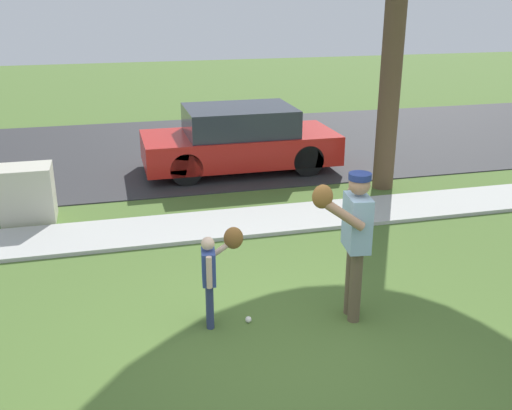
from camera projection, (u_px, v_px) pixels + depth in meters
ground_plane at (228, 228)px, 9.45m from camera, size 48.00×48.00×0.00m
sidewalk_strip at (227, 224)px, 9.54m from camera, size 36.00×1.20×0.06m
road_surface at (185, 149)px, 14.09m from camera, size 36.00×6.80×0.02m
person_adult at (354, 231)px, 6.49m from camera, size 0.76×0.62×1.75m
person_child at (215, 266)px, 6.49m from camera, size 0.52×0.40×1.13m
baseball at (248, 319)px, 6.75m from camera, size 0.07×0.07×0.07m
utility_cabinet at (27, 194)px, 9.61m from camera, size 0.84×0.65×0.93m
parked_hatchback_red at (240, 140)px, 12.27m from camera, size 4.00×1.75×1.33m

